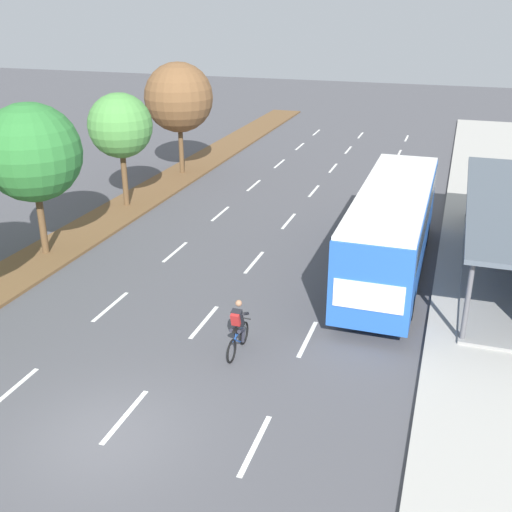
# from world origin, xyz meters

# --- Properties ---
(ground_plane) EXTENTS (140.00, 140.00, 0.00)m
(ground_plane) POSITION_xyz_m (0.00, 0.00, 0.00)
(ground_plane) COLOR #4C4C51
(median_strip) EXTENTS (2.60, 52.00, 0.12)m
(median_strip) POSITION_xyz_m (-8.30, 20.00, 0.06)
(median_strip) COLOR brown
(median_strip) RESTS_ON ground
(sidewalk_right) EXTENTS (4.50, 52.00, 0.15)m
(sidewalk_right) POSITION_xyz_m (9.25, 20.00, 0.07)
(sidewalk_right) COLOR #ADAAA3
(sidewalk_right) RESTS_ON ground
(lane_divider_left) EXTENTS (0.14, 44.09, 0.01)m
(lane_divider_left) POSITION_xyz_m (-3.50, 16.55, 0.00)
(lane_divider_left) COLOR white
(lane_divider_left) RESTS_ON ground
(lane_divider_center) EXTENTS (0.14, 44.09, 0.01)m
(lane_divider_center) POSITION_xyz_m (0.00, 16.55, 0.00)
(lane_divider_center) COLOR white
(lane_divider_center) RESTS_ON ground
(lane_divider_right) EXTENTS (0.14, 44.09, 0.01)m
(lane_divider_right) POSITION_xyz_m (3.50, 16.55, 0.00)
(lane_divider_right) COLOR white
(lane_divider_right) RESTS_ON ground
(bus_shelter) EXTENTS (2.90, 12.88, 2.86)m
(bus_shelter) POSITION_xyz_m (9.53, 13.20, 1.87)
(bus_shelter) COLOR gray
(bus_shelter) RESTS_ON sidewalk_right
(bus) EXTENTS (2.54, 11.29, 3.37)m
(bus) POSITION_xyz_m (5.25, 11.94, 2.07)
(bus) COLOR #2356B2
(bus) RESTS_ON ground
(cyclist) EXTENTS (0.46, 1.82, 1.71)m
(cyclist) POSITION_xyz_m (1.70, 4.67, 0.79)
(cyclist) COLOR black
(cyclist) RESTS_ON ground
(median_tree_second) EXTENTS (3.86, 3.86, 6.11)m
(median_tree_second) POSITION_xyz_m (-8.45, 9.38, 4.29)
(median_tree_second) COLOR brown
(median_tree_second) RESTS_ON median_strip
(median_tree_third) EXTENTS (3.13, 3.13, 5.58)m
(median_tree_third) POSITION_xyz_m (-8.41, 16.05, 4.12)
(median_tree_third) COLOR brown
(median_tree_third) RESTS_ON median_strip
(median_tree_fourth) EXTENTS (3.97, 3.97, 6.42)m
(median_tree_fourth) POSITION_xyz_m (-8.37, 22.72, 4.54)
(median_tree_fourth) COLOR brown
(median_tree_fourth) RESTS_ON median_strip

